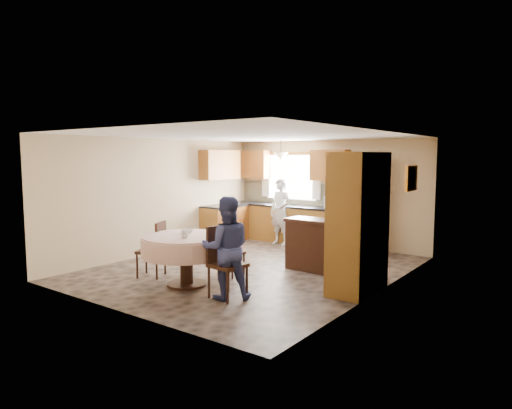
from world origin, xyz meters
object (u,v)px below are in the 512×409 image
at_px(chair_left, 155,246).
at_px(person_dining, 226,248).
at_px(person_sink, 281,212).
at_px(oven_tower, 367,205).
at_px(sideboard, 319,247).
at_px(cupboard, 358,223).
at_px(dining_table, 186,247).
at_px(chair_right, 224,258).
at_px(chair_back, 228,250).

relative_size(chair_left, person_dining, 0.64).
bearing_deg(person_sink, oven_tower, 17.78).
distance_m(oven_tower, chair_left, 4.72).
height_order(sideboard, chair_left, chair_left).
relative_size(oven_tower, cupboard, 0.97).
relative_size(oven_tower, sideboard, 1.68).
xyz_separation_m(dining_table, chair_right, (0.89, -0.10, -0.05)).
distance_m(cupboard, dining_table, 2.78).
bearing_deg(cupboard, oven_tower, 110.28).
relative_size(sideboard, chair_right, 1.17).
bearing_deg(person_dining, cupboard, -177.13).
distance_m(cupboard, person_dining, 2.08).
height_order(chair_right, person_sink, person_sink).
bearing_deg(cupboard, chair_right, -136.22).
bearing_deg(person_dining, oven_tower, -137.96).
xyz_separation_m(sideboard, person_dining, (-0.32, -2.27, 0.31)).
bearing_deg(chair_right, oven_tower, 0.58).
bearing_deg(chair_left, cupboard, 86.68).
distance_m(cupboard, chair_right, 2.15).
height_order(oven_tower, person_sink, oven_tower).
height_order(dining_table, person_sink, person_sink).
relative_size(sideboard, chair_back, 1.44).
height_order(chair_left, chair_back, chair_left).
distance_m(chair_left, chair_right, 1.74).
height_order(cupboard, chair_back, cupboard).
distance_m(sideboard, dining_table, 2.50).
height_order(chair_left, chair_right, chair_right).
xyz_separation_m(chair_left, person_dining, (1.82, -0.21, 0.23)).
height_order(sideboard, dining_table, sideboard).
bearing_deg(person_sink, cupboard, -32.21).
xyz_separation_m(cupboard, dining_table, (-2.40, -1.34, -0.44)).
distance_m(sideboard, person_dining, 2.32).
xyz_separation_m(oven_tower, person_sink, (-2.02, -0.39, -0.26)).
xyz_separation_m(chair_back, person_sink, (-0.89, 3.01, 0.31)).
bearing_deg(sideboard, oven_tower, 91.06).
bearing_deg(sideboard, cupboard, -33.78).
bearing_deg(cupboard, chair_left, -158.56).
bearing_deg(chair_back, oven_tower, -108.03).
xyz_separation_m(person_sink, person_dining, (1.67, -3.99, -0.03)).
relative_size(sideboard, cupboard, 0.58).
relative_size(cupboard, chair_back, 2.49).
height_order(dining_table, chair_back, chair_back).
bearing_deg(cupboard, person_sink, 140.95).
bearing_deg(chair_left, oven_tower, 127.76).
height_order(sideboard, cupboard, cupboard).
bearing_deg(chair_right, sideboard, -4.06).
height_order(oven_tower, chair_back, oven_tower).
relative_size(oven_tower, chair_right, 1.97).
xyz_separation_m(chair_back, chair_right, (0.69, -0.94, 0.11)).
bearing_deg(oven_tower, person_dining, -94.57).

